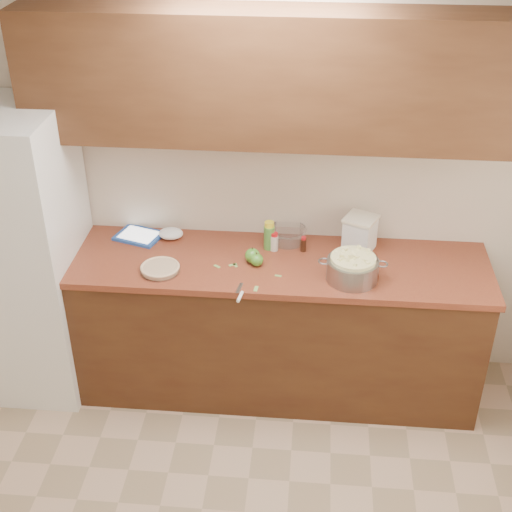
# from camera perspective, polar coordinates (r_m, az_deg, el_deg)

# --- Properties ---
(room_shell) EXTENTS (3.60, 3.60, 3.60)m
(room_shell) POSITION_cam_1_polar(r_m,az_deg,el_deg) (2.72, -2.17, -10.03)
(room_shell) COLOR tan
(room_shell) RESTS_ON ground
(counter_run) EXTENTS (2.64, 0.68, 0.92)m
(counter_run) POSITION_cam_1_polar(r_m,az_deg,el_deg) (4.38, 0.41, -5.46)
(counter_run) COLOR #492A14
(counter_run) RESTS_ON ground
(upper_cabinets) EXTENTS (2.60, 0.34, 0.70)m
(upper_cabinets) POSITION_cam_1_polar(r_m,az_deg,el_deg) (3.83, 0.69, 14.08)
(upper_cabinets) COLOR #543019
(upper_cabinets) RESTS_ON room_shell
(fridge) EXTENTS (0.70, 0.70, 1.80)m
(fridge) POSITION_cam_1_polar(r_m,az_deg,el_deg) (4.44, -18.46, 0.08)
(fridge) COLOR white
(fridge) RESTS_ON ground
(pie) EXTENTS (0.23, 0.23, 0.04)m
(pie) POSITION_cam_1_polar(r_m,az_deg,el_deg) (4.05, -7.68, -1.00)
(pie) COLOR silver
(pie) RESTS_ON counter_run
(colander) EXTENTS (0.38, 0.29, 0.14)m
(colander) POSITION_cam_1_polar(r_m,az_deg,el_deg) (3.96, 7.72, -0.99)
(colander) COLOR gray
(colander) RESTS_ON counter_run
(flour_canister) EXTENTS (0.23, 0.23, 0.21)m
(flour_canister) POSITION_cam_1_polar(r_m,az_deg,el_deg) (4.22, 8.31, 1.83)
(flour_canister) COLOR white
(flour_canister) RESTS_ON counter_run
(tablet) EXTENTS (0.32, 0.27, 0.02)m
(tablet) POSITION_cam_1_polar(r_m,az_deg,el_deg) (4.41, -9.35, 1.61)
(tablet) COLOR #2452B0
(tablet) RESTS_ON counter_run
(paring_knife) EXTENTS (0.05, 0.19, 0.02)m
(paring_knife) POSITION_cam_1_polar(r_m,az_deg,el_deg) (3.81, -1.29, -3.17)
(paring_knife) COLOR gray
(paring_knife) RESTS_ON counter_run
(lemon_bottle) EXTENTS (0.07, 0.07, 0.18)m
(lemon_bottle) POSITION_cam_1_polar(r_m,az_deg,el_deg) (4.20, 1.06, 1.63)
(lemon_bottle) COLOR #4C8C38
(lemon_bottle) RESTS_ON counter_run
(cinnamon_shaker) EXTENTS (0.05, 0.05, 0.12)m
(cinnamon_shaker) POSITION_cam_1_polar(r_m,az_deg,el_deg) (4.20, 1.47, 1.14)
(cinnamon_shaker) COLOR beige
(cinnamon_shaker) RESTS_ON counter_run
(vanilla_bottle) EXTENTS (0.03, 0.03, 0.09)m
(vanilla_bottle) POSITION_cam_1_polar(r_m,az_deg,el_deg) (4.20, 3.81, 0.95)
(vanilla_bottle) COLOR black
(vanilla_bottle) RESTS_ON counter_run
(mixing_bowl) EXTENTS (0.23, 0.23, 0.09)m
(mixing_bowl) POSITION_cam_1_polar(r_m,az_deg,el_deg) (4.30, 2.52, 1.79)
(mixing_bowl) COLOR silver
(mixing_bowl) RESTS_ON counter_run
(paper_towel) EXTENTS (0.19, 0.17, 0.06)m
(paper_towel) POSITION_cam_1_polar(r_m,az_deg,el_deg) (4.36, -6.83, 1.80)
(paper_towel) COLOR white
(paper_towel) RESTS_ON counter_run
(apple_left) EXTENTS (0.09, 0.09, 0.10)m
(apple_left) POSITION_cam_1_polar(r_m,az_deg,el_deg) (4.09, -0.29, 0.03)
(apple_left) COLOR #488B28
(apple_left) RESTS_ON counter_run
(apple_center) EXTENTS (0.08, 0.08, 0.09)m
(apple_center) POSITION_cam_1_polar(r_m,az_deg,el_deg) (4.06, 0.06, -0.31)
(apple_center) COLOR #488B28
(apple_center) RESTS_ON counter_run
(peel_a) EXTENTS (0.04, 0.04, 0.00)m
(peel_a) POSITION_cam_1_polar(r_m,az_deg,el_deg) (4.07, -3.14, -0.84)
(peel_a) COLOR #83AE54
(peel_a) RESTS_ON counter_run
(peel_b) EXTENTS (0.05, 0.04, 0.00)m
(peel_b) POSITION_cam_1_polar(r_m,az_deg,el_deg) (4.08, -1.86, -0.71)
(peel_b) COLOR #83AE54
(peel_b) RESTS_ON counter_run
(peel_c) EXTENTS (0.03, 0.04, 0.00)m
(peel_c) POSITION_cam_1_polar(r_m,az_deg,el_deg) (4.08, -1.67, -0.75)
(peel_c) COLOR #83AE54
(peel_c) RESTS_ON counter_run
(peel_d) EXTENTS (0.03, 0.05, 0.00)m
(peel_d) POSITION_cam_1_polar(r_m,az_deg,el_deg) (3.88, -0.00, -2.64)
(peel_d) COLOR #83AE54
(peel_d) RESTS_ON counter_run
(peel_e) EXTENTS (0.04, 0.02, 0.00)m
(peel_e) POSITION_cam_1_polar(r_m,az_deg,el_deg) (3.99, 1.78, -1.59)
(peel_e) COLOR #83AE54
(peel_e) RESTS_ON counter_run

